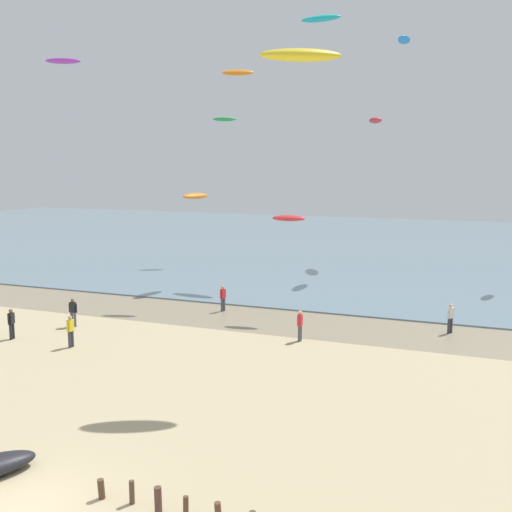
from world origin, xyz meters
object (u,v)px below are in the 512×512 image
Objects in this scene: person_left_flank at (73,311)px; person_right_flank at (450,317)px; person_nearest_camera at (300,325)px; kite_aloft_12 at (301,55)px; person_by_waterline at (11,323)px; kite_aloft_5 at (238,72)px; kite_aloft_4 at (404,40)px; person_mid_beach at (71,330)px; person_far_down_beach at (223,298)px; kite_aloft_9 at (321,18)px; kite_aloft_2 at (375,120)px; kite_aloft_3 at (224,119)px; kite_aloft_1 at (195,196)px; kite_aloft_11 at (289,218)px; kite_aloft_10 at (63,61)px.

person_left_flank is 21.98m from person_right_flank.
person_nearest_camera is 14.25m from kite_aloft_12.
person_by_waterline is 0.75× the size of kite_aloft_5.
kite_aloft_4 is at bearing 60.76° from person_left_flank.
person_mid_beach is 0.57× the size of kite_aloft_4.
kite_aloft_9 reaches higher than person_far_down_beach.
kite_aloft_9 is at bearing 128.55° from person_right_flank.
kite_aloft_2 is at bearing 42.02° from kite_aloft_4.
kite_aloft_12 is (1.40, -4.90, 13.30)m from person_nearest_camera.
kite_aloft_3 reaches higher than person_left_flank.
kite_aloft_11 is at bearing -108.97° from kite_aloft_1.
kite_aloft_9 is (-3.15, -8.23, 7.71)m from kite_aloft_2.
kite_aloft_3 is (-1.66, 25.90, 12.85)m from person_left_flank.
person_right_flank is at bearing -0.41° from person_far_down_beach.
kite_aloft_11 reaches higher than person_mid_beach.
kite_aloft_1 is 13.19m from kite_aloft_10.
kite_aloft_10 is at bearing -178.21° from person_right_flank.
person_nearest_camera and person_far_down_beach have the same top height.
person_nearest_camera is at bearing 93.73° from kite_aloft_3.
kite_aloft_1 is (-11.82, 11.03, 6.22)m from person_nearest_camera.
kite_aloft_11 is at bearing -59.69° from kite_aloft_5.
person_nearest_camera is 28.75m from kite_aloft_9.
kite_aloft_4 is at bearing -30.23° from kite_aloft_1.
person_mid_beach is at bearing 143.42° from kite_aloft_2.
kite_aloft_4 is (8.22, 19.96, 19.17)m from person_far_down_beach.
kite_aloft_10 is at bearing 167.92° from person_nearest_camera.
kite_aloft_12 is at bearing -11.10° from person_left_flank.
kite_aloft_9 is (2.18, 15.04, 20.38)m from person_far_down_beach.
kite_aloft_4 is 0.84× the size of kite_aloft_12.
kite_aloft_3 is 33.21m from kite_aloft_12.
person_nearest_camera is at bearing -68.56° from kite_aloft_5.
kite_aloft_12 is at bearing 164.16° from kite_aloft_2.
kite_aloft_10 is (-2.80, -20.08, 2.60)m from kite_aloft_3.
person_mid_beach is 0.48× the size of kite_aloft_12.
kite_aloft_2 reaches higher than person_far_down_beach.
person_mid_beach is at bearing 158.57° from kite_aloft_4.
kite_aloft_3 is 0.62× the size of kite_aloft_12.
person_right_flank is at bearing 111.02° from kite_aloft_3.
kite_aloft_3 reaches higher than person_far_down_beach.
person_nearest_camera and person_right_flank have the same top height.
kite_aloft_1 is (-0.91, 16.50, 6.22)m from person_mid_beach.
kite_aloft_5 is (-1.12, 5.32, 15.01)m from person_far_down_beach.
person_by_waterline is 0.48× the size of kite_aloft_12.
person_nearest_camera is 0.75× the size of kite_aloft_5.
kite_aloft_5 is (7.25, -13.86, 2.16)m from kite_aloft_3.
kite_aloft_3 is 15.79m from kite_aloft_5.
kite_aloft_5 reaches higher than person_left_flank.
kite_aloft_4 reaches higher than kite_aloft_1.
kite_aloft_4 is (16.59, 0.77, 6.32)m from kite_aloft_3.
kite_aloft_10 reaches higher than person_mid_beach.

